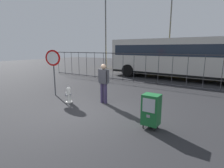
% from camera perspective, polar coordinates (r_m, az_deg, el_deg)
% --- Properties ---
extents(ground_plane, '(60.00, 60.00, 0.00)m').
position_cam_1_polar(ground_plane, '(6.59, -8.10, -9.15)').
color(ground_plane, '#262628').
extents(fire_hydrant, '(0.33, 0.31, 0.75)m').
position_cam_1_polar(fire_hydrant, '(7.81, -13.82, -3.37)').
color(fire_hydrant, silver).
rests_on(fire_hydrant, ground_plane).
extents(newspaper_box_primary, '(0.48, 0.42, 1.02)m').
position_cam_1_polar(newspaper_box_primary, '(5.27, 12.50, -8.06)').
color(newspaper_box_primary, black).
rests_on(newspaper_box_primary, ground_plane).
extents(stop_sign, '(0.71, 0.31, 2.23)m').
position_cam_1_polar(stop_sign, '(9.02, -18.41, 6.40)').
color(stop_sign, '#4C4F54').
rests_on(stop_sign, ground_plane).
extents(pedestrian, '(0.55, 0.22, 1.67)m').
position_cam_1_polar(pedestrian, '(7.43, -2.72, 0.91)').
color(pedestrian, '#382D51').
rests_on(pedestrian, ground_plane).
extents(fence_barrier, '(18.03, 0.04, 2.00)m').
position_cam_1_polar(fence_barrier, '(11.66, 12.72, 4.84)').
color(fence_barrier, '#2D2D33').
rests_on(fence_barrier, ground_plane).
extents(bus_near, '(10.58, 3.06, 3.00)m').
position_cam_1_polar(bus_near, '(14.20, 20.88, 8.32)').
color(bus_near, beige).
rests_on(bus_near, ground_plane).
extents(bus_far, '(10.74, 3.86, 3.00)m').
position_cam_1_polar(bus_far, '(18.92, 17.10, 9.18)').
color(bus_far, gold).
rests_on(bus_far, ground_plane).
extents(street_light_near_left, '(0.32, 0.32, 8.39)m').
position_cam_1_polar(street_light_near_left, '(20.81, -2.05, 18.30)').
color(street_light_near_left, '#4C4F54').
rests_on(street_light_near_left, ground_plane).
extents(street_light_near_right, '(0.32, 0.32, 8.66)m').
position_cam_1_polar(street_light_near_right, '(20.60, 18.32, 18.21)').
color(street_light_near_right, '#4C4F54').
rests_on(street_light_near_right, ground_plane).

